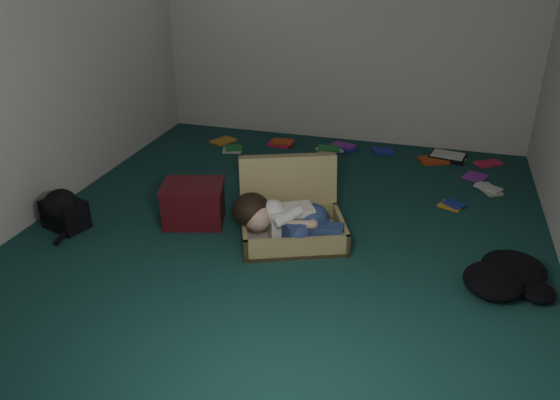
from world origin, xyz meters
The scene contains 11 objects.
floor centered at (0.00, 0.00, 0.00)m, with size 4.50×4.50×0.00m, color #163F3A.
wall_back centered at (0.00, 2.25, 1.30)m, with size 4.50×4.50×0.00m, color silver.
wall_front centered at (0.00, -2.25, 1.30)m, with size 4.50×4.50×0.00m, color silver.
wall_left centered at (-2.00, 0.00, 1.30)m, with size 4.50×4.50×0.00m, color silver.
suitcase centered at (0.04, 0.02, 0.17)m, with size 0.99×0.98×0.56m.
person centered at (0.06, -0.18, 0.21)m, with size 0.85×0.44×0.35m.
maroon_bin centered at (-0.75, -0.05, 0.17)m, with size 0.57×0.50×0.33m.
backpack centered at (-1.69, -0.41, 0.12)m, with size 0.42×0.33×0.25m, color black, non-canonical shape.
clothing_pile centered at (1.67, -0.30, 0.08)m, with size 0.47×0.39×0.15m, color black, non-canonical shape.
paper_tray centered at (1.20, 1.95, 0.02)m, with size 0.40×0.33×0.05m.
book_scatter centered at (0.50, 1.68, 0.01)m, with size 3.08×1.40×0.02m.
Camera 1 is at (1.00, -3.60, 2.12)m, focal length 35.00 mm.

